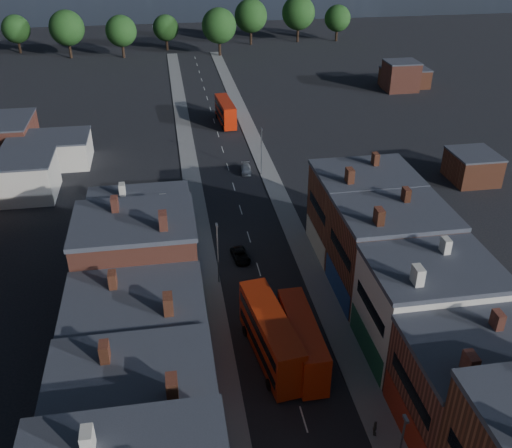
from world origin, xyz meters
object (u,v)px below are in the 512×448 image
object	(u,v)px
bus_2	(225,111)
car_2	(241,255)
car_3	(246,169)
bus_0	(270,335)
ped_3	(375,428)
bus_1	(302,340)

from	to	relation	value
bus_2	car_2	distance (m)	51.54
bus_2	car_3	world-z (taller)	bus_2
bus_0	car_3	xyz separation A→B (m)	(4.29, 45.04, -2.32)
bus_0	ped_3	world-z (taller)	bus_0
bus_1	car_2	size ratio (longest dim) A/B	2.74
car_2	ped_3	size ratio (longest dim) A/B	2.68
bus_0	car_3	bearing A→B (deg)	76.83
car_2	car_3	size ratio (longest dim) A/B	1.02
bus_2	car_2	world-z (taller)	bus_2
bus_0	bus_1	xyz separation A→B (m)	(3.00, -0.85, -0.28)
car_3	ped_3	size ratio (longest dim) A/B	2.62
bus_0	bus_1	distance (m)	3.13
car_3	ped_3	xyz separation A→B (m)	(2.77, -55.92, 0.30)
bus_0	bus_1	world-z (taller)	bus_0
bus_1	ped_3	distance (m)	10.96
car_2	ped_3	world-z (taller)	ped_3
bus_0	car_2	size ratio (longest dim) A/B	3.09
car_2	ped_3	distance (m)	30.35
bus_0	car_2	xyz separation A→B (m)	(-0.39, 18.53, -2.34)
ped_3	car_2	bearing A→B (deg)	33.83
ped_3	car_3	bearing A→B (deg)	22.44
car_2	car_3	xyz separation A→B (m)	(4.69, 26.51, 0.01)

